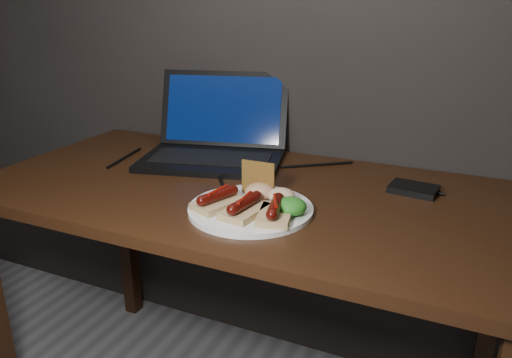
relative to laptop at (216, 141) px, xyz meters
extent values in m
cube|color=black|center=(0.18, -0.20, -0.07)|extent=(1.40, 0.70, 0.03)
cube|color=black|center=(-0.47, 0.10, -0.44)|extent=(0.05, 0.05, 0.72)
cube|color=black|center=(0.83, 0.10, -0.44)|extent=(0.05, 0.05, 0.72)
cube|color=black|center=(0.01, -0.06, -0.04)|extent=(0.46, 0.35, 0.02)
cube|color=black|center=(0.01, -0.06, -0.03)|extent=(0.37, 0.22, 0.00)
cube|color=black|center=(-0.03, 0.10, 0.08)|extent=(0.42, 0.19, 0.23)
cube|color=#071F4E|center=(-0.03, 0.10, 0.08)|extent=(0.38, 0.16, 0.20)
cube|color=black|center=(0.60, -0.05, -0.05)|extent=(0.12, 0.10, 0.02)
cylinder|color=black|center=(0.12, -0.20, -0.05)|extent=(0.11, 0.15, 0.01)
cylinder|color=black|center=(0.31, 0.05, -0.05)|extent=(0.18, 0.14, 0.01)
cylinder|color=black|center=(0.60, -0.04, -0.05)|extent=(0.14, 0.01, 0.01)
cylinder|color=black|center=(-0.25, -0.13, -0.05)|extent=(0.04, 0.20, 0.01)
cylinder|color=white|center=(0.27, -0.33, -0.05)|extent=(0.35, 0.35, 0.01)
cube|color=tan|center=(0.20, -0.36, -0.03)|extent=(0.11, 0.13, 0.02)
cylinder|color=#490C04|center=(0.20, -0.36, -0.01)|extent=(0.06, 0.10, 0.02)
sphere|color=#490C04|center=(0.19, -0.41, -0.01)|extent=(0.03, 0.02, 0.02)
sphere|color=#490C04|center=(0.22, -0.32, -0.01)|extent=(0.03, 0.02, 0.02)
cylinder|color=#6B0C05|center=(0.20, -0.36, 0.00)|extent=(0.02, 0.07, 0.01)
cube|color=tan|center=(0.28, -0.38, -0.03)|extent=(0.09, 0.12, 0.02)
cylinder|color=#490C04|center=(0.28, -0.38, -0.01)|extent=(0.04, 0.10, 0.02)
sphere|color=#490C04|center=(0.27, -0.42, -0.01)|extent=(0.02, 0.02, 0.02)
sphere|color=#490C04|center=(0.29, -0.33, -0.01)|extent=(0.02, 0.02, 0.02)
cylinder|color=#6B0C05|center=(0.28, -0.38, 0.00)|extent=(0.01, 0.07, 0.01)
cube|color=tan|center=(0.35, -0.37, -0.03)|extent=(0.09, 0.13, 0.02)
cylinder|color=#490C04|center=(0.35, -0.37, -0.01)|extent=(0.05, 0.10, 0.02)
sphere|color=#490C04|center=(0.36, -0.41, -0.01)|extent=(0.03, 0.02, 0.02)
sphere|color=#490C04|center=(0.34, -0.32, -0.01)|extent=(0.03, 0.02, 0.02)
cylinder|color=#6B0C05|center=(0.35, -0.37, 0.00)|extent=(0.04, 0.07, 0.01)
cube|color=olive|center=(0.26, -0.26, 0.00)|extent=(0.09, 0.01, 0.08)
ellipsoid|color=#174F0F|center=(0.37, -0.33, -0.02)|extent=(0.07, 0.07, 0.04)
ellipsoid|color=#9A270F|center=(0.27, -0.28, -0.02)|extent=(0.07, 0.07, 0.04)
ellipsoid|color=beige|center=(0.33, -0.28, -0.02)|extent=(0.06, 0.06, 0.04)
camera|label=1|loc=(0.72, -1.29, 0.41)|focal=35.00mm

